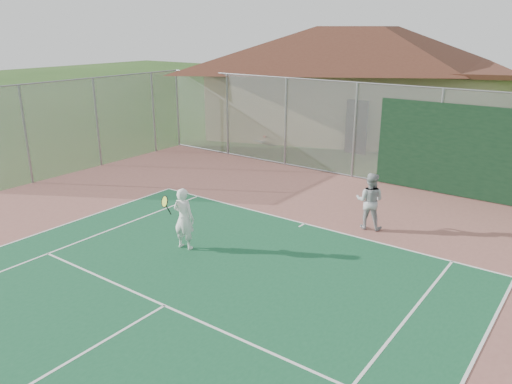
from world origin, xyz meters
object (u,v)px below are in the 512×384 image
at_px(clubhouse, 357,69).
at_px(player_white_front, 184,219).
at_px(bleachers, 252,124).
at_px(player_grey_back, 370,202).

distance_m(clubhouse, player_white_front, 16.86).
relative_size(bleachers, player_white_front, 2.32).
xyz_separation_m(clubhouse, bleachers, (-3.53, -4.43, -2.61)).
xyz_separation_m(clubhouse, player_grey_back, (6.40, -12.37, -2.47)).
xyz_separation_m(bleachers, player_white_front, (6.72, -11.94, 0.15)).
bearing_deg(player_grey_back, clubhouse, -75.64).
bearing_deg(player_white_front, bleachers, -69.24).
xyz_separation_m(player_white_front, player_grey_back, (3.20, 4.00, -0.01)).
distance_m(bleachers, player_white_front, 13.70).
height_order(bleachers, player_grey_back, player_grey_back).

